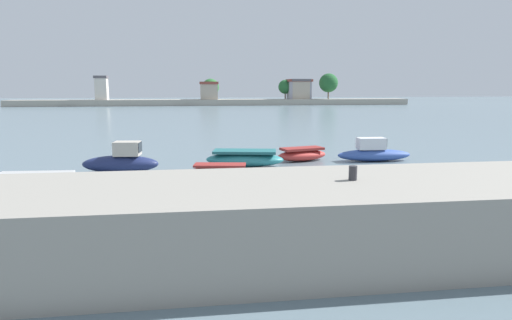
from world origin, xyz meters
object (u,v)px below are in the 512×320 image
object	(u,v)px
mooring_bollard	(353,173)
moored_boat_5	(373,153)
moored_boat_0	(35,182)
mooring_buoy_1	(178,172)
moored_boat_3	(245,159)
moored_boat_2	(220,172)
moored_boat_4	(302,155)
moored_boat_1	(122,162)
mooring_buoy_0	(359,142)

from	to	relation	value
mooring_bollard	moored_boat_5	size ratio (longest dim) A/B	0.08
mooring_bollard	moored_boat_0	distance (m)	16.97
mooring_buoy_1	moored_boat_3	bearing A→B (deg)	28.28
mooring_bollard	moored_boat_2	bearing A→B (deg)	105.66
mooring_buoy_1	moored_boat_4	bearing A→B (deg)	24.70
moored_boat_2	moored_boat_4	bearing A→B (deg)	49.86
moored_boat_1	moored_boat_4	distance (m)	12.61
mooring_bollard	mooring_buoy_0	world-z (taller)	mooring_bollard
moored_boat_5	mooring_buoy_1	xyz separation A→B (m)	(-13.91, -3.27, -0.43)
moored_boat_2	mooring_buoy_1	size ratio (longest dim) A/B	12.09
moored_boat_0	moored_boat_1	size ratio (longest dim) A/B	0.97
moored_boat_1	moored_boat_2	bearing A→B (deg)	-18.22
moored_boat_0	moored_boat_2	bearing A→B (deg)	13.94
mooring_bollard	moored_boat_2	distance (m)	13.08
moored_boat_1	mooring_bollard	bearing A→B (deg)	-52.09
moored_boat_2	mooring_buoy_1	world-z (taller)	moored_boat_2
moored_boat_0	moored_boat_5	size ratio (longest dim) A/B	0.86
moored_boat_4	mooring_buoy_1	distance (m)	9.64
moored_boat_3	moored_boat_5	size ratio (longest dim) A/B	1.01
moored_boat_4	mooring_buoy_1	size ratio (longest dim) A/B	12.63
moored_boat_0	moored_boat_3	size ratio (longest dim) A/B	0.85
mooring_buoy_0	moored_boat_1	bearing A→B (deg)	-150.42
moored_boat_1	moored_boat_3	xyz separation A→B (m)	(7.91, 1.08, -0.18)
moored_boat_4	moored_boat_5	world-z (taller)	moored_boat_5
mooring_bollard	moored_boat_1	world-z (taller)	mooring_bollard
moored_boat_1	mooring_buoy_1	size ratio (longest dim) A/B	14.97
moored_boat_2	moored_boat_5	bearing A→B (deg)	31.25
mooring_buoy_1	moored_boat_1	bearing A→B (deg)	160.33
moored_boat_4	moored_boat_5	size ratio (longest dim) A/B	0.75
moored_boat_4	moored_boat_0	bearing A→B (deg)	-170.28
mooring_buoy_1	moored_boat_2	bearing A→B (deg)	-29.62
mooring_bollard	moored_boat_3	bearing A→B (deg)	95.58
moored_boat_2	mooring_buoy_1	distance (m)	2.85
mooring_bollard	moored_boat_1	xyz separation A→B (m)	(-9.48, 15.07, -1.96)
mooring_buoy_0	mooring_bollard	bearing A→B (deg)	-111.64
mooring_bollard	moored_boat_3	distance (m)	16.37
moored_boat_4	moored_boat_2	bearing A→B (deg)	-154.09
moored_boat_0	moored_boat_1	xyz separation A→B (m)	(3.64, 4.54, 0.24)
mooring_buoy_1	mooring_bollard	bearing A→B (deg)	-66.70
moored_boat_3	moored_boat_4	distance (m)	4.70
mooring_bollard	moored_boat_5	xyz separation A→B (m)	(7.96, 17.07, -2.07)
moored_boat_0	mooring_buoy_1	distance (m)	7.89
moored_boat_1	moored_boat_2	xyz separation A→B (m)	(6.01, -2.67, -0.29)
moored_boat_2	moored_boat_3	bearing A→B (deg)	72.20
mooring_bollard	mooring_buoy_0	size ratio (longest dim) A/B	1.34
moored_boat_2	moored_boat_3	world-z (taller)	moored_boat_3
moored_boat_0	moored_boat_4	size ratio (longest dim) A/B	1.14
moored_boat_0	moored_boat_2	xyz separation A→B (m)	(9.64, 1.87, -0.05)
moored_boat_0	moored_boat_3	world-z (taller)	moored_boat_3
mooring_bollard	moored_boat_5	bearing A→B (deg)	64.99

